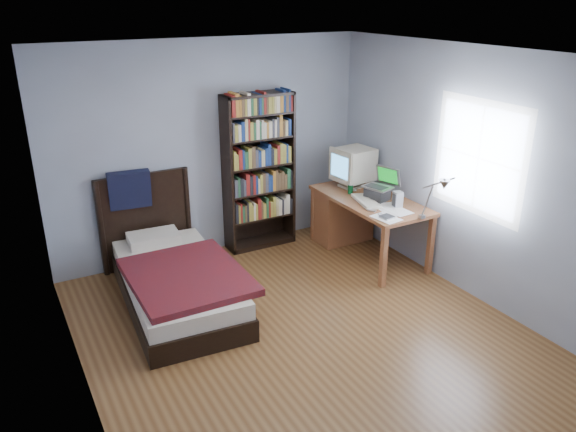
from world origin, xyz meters
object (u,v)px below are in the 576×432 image
at_px(desk, 349,212).
at_px(soda_can, 350,189).
at_px(bookshelf, 259,172).
at_px(bed, 174,277).
at_px(keyboard, 366,201).
at_px(laptop, 379,190).
at_px(speaker, 398,199).
at_px(desk_lamp, 441,188).
at_px(crt_monitor, 353,165).

relative_size(desk, soda_can, 14.06).
distance_m(bookshelf, bed, 1.73).
bearing_deg(bed, soda_can, 3.45).
height_order(desk, keyboard, keyboard).
distance_m(keyboard, soda_can, 0.35).
bearing_deg(bed, laptop, -4.34).
distance_m(soda_can, bed, 2.31).
bearing_deg(laptop, bookshelf, 136.48).
bearing_deg(speaker, bed, 177.74).
height_order(desk_lamp, keyboard, desk_lamp).
bearing_deg(keyboard, desk_lamp, -69.65).
bearing_deg(speaker, soda_can, 116.46).
bearing_deg(speaker, crt_monitor, 100.83).
bearing_deg(crt_monitor, desk, -151.27).
bearing_deg(desk, keyboard, -104.03).
bearing_deg(bookshelf, bed, -149.75).
distance_m(desk, bed, 2.37).
xyz_separation_m(laptop, speaker, (0.03, -0.31, -0.02)).
xyz_separation_m(laptop, soda_can, (-0.17, 0.32, -0.05)).
distance_m(desk_lamp, keyboard, 1.11).
height_order(crt_monitor, soda_can, crt_monitor).
height_order(crt_monitor, keyboard, crt_monitor).
height_order(desk_lamp, bookshelf, bookshelf).
relative_size(crt_monitor, speaker, 2.69).
relative_size(laptop, desk_lamp, 0.67).
bearing_deg(laptop, crt_monitor, 89.71).
bearing_deg(crt_monitor, desk_lamp, -92.61).
xyz_separation_m(desk_lamp, bookshelf, (-0.97, 2.02, -0.24)).
bearing_deg(crt_monitor, soda_can, -130.60).
bearing_deg(crt_monitor, speaker, -88.25).
bearing_deg(desk, crt_monitor, 28.73).
height_order(crt_monitor, laptop, crt_monitor).
relative_size(bookshelf, bed, 0.90).
bearing_deg(desk_lamp, keyboard, 96.83).
relative_size(crt_monitor, desk_lamp, 0.86).
distance_m(desk_lamp, soda_can, 1.41).
bearing_deg(desk_lamp, desk, 89.78).
bearing_deg(crt_monitor, bed, -172.13).
bearing_deg(desk, desk_lamp, -90.22).
distance_m(desk_lamp, speaker, 0.82).
height_order(desk_lamp, speaker, desk_lamp).
xyz_separation_m(laptop, keyboard, (-0.19, -0.03, -0.09)).
distance_m(desk, soda_can, 0.42).
bearing_deg(desk_lamp, soda_can, 94.21).
height_order(laptop, desk_lamp, desk_lamp).
relative_size(desk_lamp, speaker, 3.14).
height_order(desk_lamp, soda_can, desk_lamp).
xyz_separation_m(desk_lamp, keyboard, (-0.12, 1.01, -0.44)).
bearing_deg(keyboard, laptop, 21.20).
relative_size(crt_monitor, bookshelf, 0.26).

